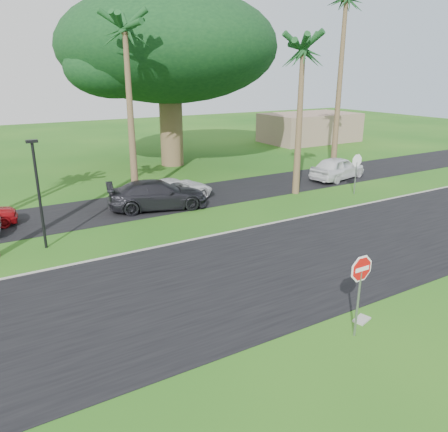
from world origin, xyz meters
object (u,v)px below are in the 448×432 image
car_minivan (174,190)px  car_pickup (338,168)px  stop_sign_near (360,280)px  stop_sign_far (357,166)px  car_dark (158,195)px

car_minivan → car_pickup: size_ratio=1.00×
stop_sign_near → car_minivan: (1.28, 15.31, -1.12)m
stop_sign_far → car_dark: size_ratio=0.49×
car_dark → car_minivan: bearing=-41.7°
stop_sign_near → car_pickup: bearing=47.1°
stop_sign_far → car_minivan: size_ratio=0.56×
car_dark → car_minivan: car_dark is taller
stop_sign_near → car_dark: stop_sign_near is taller
car_dark → car_pickup: 13.54m
stop_sign_far → car_pickup: stop_sign_far is taller
stop_sign_near → car_dark: size_ratio=0.49×
car_minivan → car_dark: bearing=117.6°
stop_sign_far → stop_sign_near: bearing=43.7°
car_minivan → car_pickup: car_pickup is taller
car_dark → stop_sign_far: bearing=-92.2°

